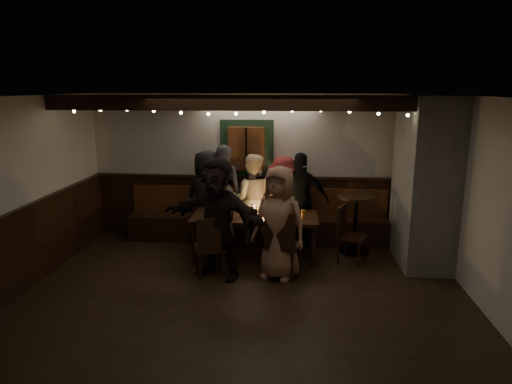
# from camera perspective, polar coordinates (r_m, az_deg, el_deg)

# --- Properties ---
(room) EXTENTS (6.02, 5.01, 2.62)m
(room) POSITION_cam_1_polar(r_m,az_deg,el_deg) (7.19, 8.10, -0.29)
(room) COLOR black
(room) RESTS_ON ground
(dining_table) EXTENTS (1.99, 0.85, 0.86)m
(dining_table) POSITION_cam_1_polar(r_m,az_deg,el_deg) (7.29, -0.15, -3.41)
(dining_table) COLOR black
(dining_table) RESTS_ON ground
(chair_near_left) EXTENTS (0.53, 0.53, 0.92)m
(chair_near_left) POSITION_cam_1_polar(r_m,az_deg,el_deg) (6.60, -5.71, -6.45)
(chair_near_left) COLOR black
(chair_near_left) RESTS_ON ground
(chair_near_right) EXTENTS (0.57, 0.57, 1.01)m
(chair_near_right) POSITION_cam_1_polar(r_m,az_deg,el_deg) (6.56, 3.28, -6.07)
(chair_near_right) COLOR black
(chair_near_right) RESTS_ON ground
(chair_end) EXTENTS (0.54, 0.54, 0.91)m
(chair_end) POSITION_cam_1_polar(r_m,az_deg,el_deg) (7.31, 11.34, -4.77)
(chair_end) COLOR black
(chair_end) RESTS_ON ground
(high_top) EXTENTS (0.61, 0.61, 0.97)m
(high_top) POSITION_cam_1_polar(r_m,az_deg,el_deg) (7.74, 12.34, -3.03)
(high_top) COLOR black
(high_top) RESTS_ON ground
(person_a) EXTENTS (0.92, 0.72, 1.66)m
(person_a) POSITION_cam_1_polar(r_m,az_deg,el_deg) (7.97, -6.11, -0.73)
(person_a) COLOR black
(person_a) RESTS_ON ground
(person_b) EXTENTS (0.72, 0.55, 1.76)m
(person_b) POSITION_cam_1_polar(r_m,az_deg,el_deg) (7.95, -3.97, -0.35)
(person_b) COLOR #282933
(person_b) RESTS_ON ground
(person_c) EXTENTS (0.77, 0.60, 1.59)m
(person_c) POSITION_cam_1_polar(r_m,az_deg,el_deg) (7.98, -0.48, -0.89)
(person_c) COLOR beige
(person_c) RESTS_ON ground
(person_d) EXTENTS (1.14, 0.87, 1.55)m
(person_d) POSITION_cam_1_polar(r_m,az_deg,el_deg) (7.96, 3.40, -1.08)
(person_d) COLOR maroon
(person_d) RESTS_ON ground
(person_e) EXTENTS (0.99, 0.49, 1.64)m
(person_e) POSITION_cam_1_polar(r_m,az_deg,el_deg) (7.84, 5.62, -1.02)
(person_e) COLOR black
(person_e) RESTS_ON ground
(person_f) EXTENTS (1.71, 1.14, 1.76)m
(person_f) POSITION_cam_1_polar(r_m,az_deg,el_deg) (6.56, -4.79, -3.23)
(person_f) COLOR black
(person_f) RESTS_ON ground
(person_g) EXTENTS (0.94, 0.78, 1.65)m
(person_g) POSITION_cam_1_polar(r_m,az_deg,el_deg) (6.51, 2.91, -3.88)
(person_g) COLOR #A47459
(person_g) RESTS_ON ground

